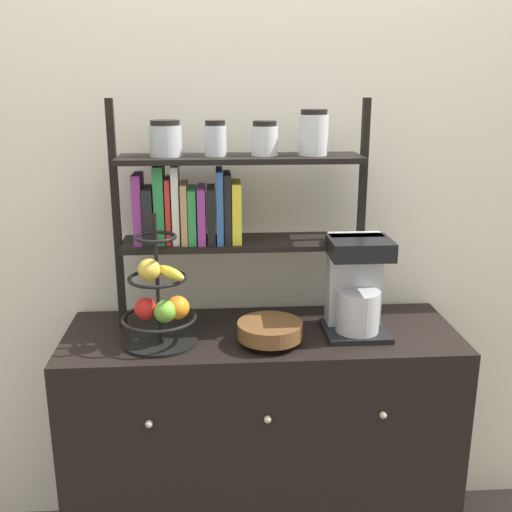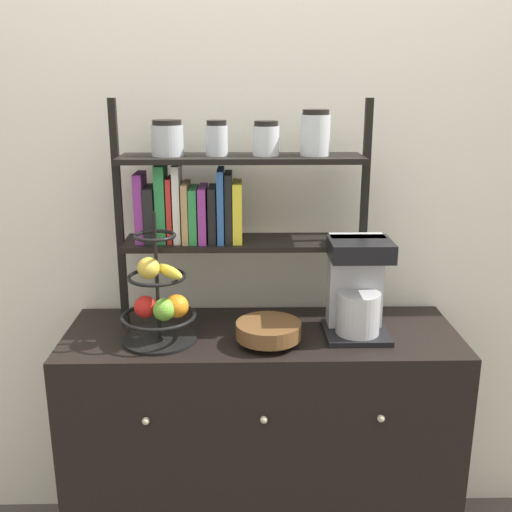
# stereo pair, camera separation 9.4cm
# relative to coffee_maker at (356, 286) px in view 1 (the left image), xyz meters

# --- Properties ---
(wall_back) EXTENTS (7.00, 0.05, 2.60)m
(wall_back) POSITION_rel_coffee_maker_xyz_m (-0.31, 0.29, 0.26)
(wall_back) COLOR silver
(wall_back) RESTS_ON ground_plane
(sideboard) EXTENTS (1.33, 0.48, 0.88)m
(sideboard) POSITION_rel_coffee_maker_xyz_m (-0.31, 0.01, -0.60)
(sideboard) COLOR black
(sideboard) RESTS_ON ground_plane
(coffee_maker) EXTENTS (0.21, 0.20, 0.33)m
(coffee_maker) POSITION_rel_coffee_maker_xyz_m (0.00, 0.00, 0.00)
(coffee_maker) COLOR black
(coffee_maker) RESTS_ON sideboard
(fruit_stand) EXTENTS (0.24, 0.24, 0.43)m
(fruit_stand) POSITION_rel_coffee_maker_xyz_m (-0.64, -0.06, -0.02)
(fruit_stand) COLOR black
(fruit_stand) RESTS_ON sideboard
(wooden_bowl) EXTENTS (0.21, 0.21, 0.07)m
(wooden_bowl) POSITION_rel_coffee_maker_xyz_m (-0.30, -0.08, -0.12)
(wooden_bowl) COLOR brown
(wooden_bowl) RESTS_ON sideboard
(shelf_hutch) EXTENTS (0.84, 0.20, 0.77)m
(shelf_hutch) POSITION_rel_coffee_maker_xyz_m (-0.46, 0.10, 0.30)
(shelf_hutch) COLOR black
(shelf_hutch) RESTS_ON sideboard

